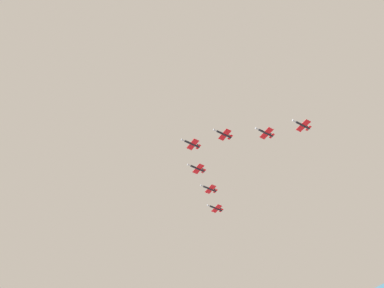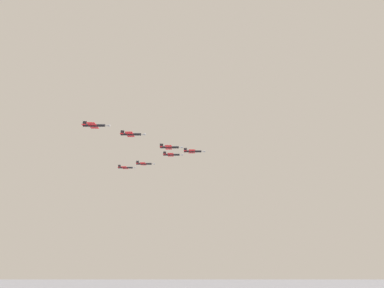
# 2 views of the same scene
# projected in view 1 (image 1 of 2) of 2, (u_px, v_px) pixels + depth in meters

# --- Properties ---
(jet_lead) EXTENTS (7.98, 10.96, 2.29)m
(jet_lead) POSITION_uv_depth(u_px,v_px,m) (192.00, 144.00, 206.65)
(jet_lead) COLOR black
(jet_port_inner) EXTENTS (7.98, 10.96, 2.29)m
(jet_port_inner) POSITION_uv_depth(u_px,v_px,m) (224.00, 134.00, 203.79)
(jet_port_inner) COLOR black
(jet_starboard_inner) EXTENTS (7.98, 10.96, 2.29)m
(jet_starboard_inner) POSITION_uv_depth(u_px,v_px,m) (197.00, 168.00, 217.22)
(jet_starboard_inner) COLOR black
(jet_port_outer) EXTENTS (7.98, 10.96, 2.29)m
(jet_port_outer) POSITION_uv_depth(u_px,v_px,m) (265.00, 133.00, 199.95)
(jet_port_outer) COLOR black
(jet_starboard_outer) EXTENTS (7.98, 10.96, 2.29)m
(jet_starboard_outer) POSITION_uv_depth(u_px,v_px,m) (209.00, 189.00, 232.20)
(jet_starboard_outer) COLOR black
(jet_center_rear) EXTENTS (7.98, 10.96, 2.29)m
(jet_center_rear) POSITION_uv_depth(u_px,v_px,m) (302.00, 125.00, 196.88)
(jet_center_rear) COLOR black
(jet_port_trail) EXTENTS (7.98, 10.96, 2.29)m
(jet_port_trail) POSITION_uv_depth(u_px,v_px,m) (216.00, 208.00, 244.02)
(jet_port_trail) COLOR black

